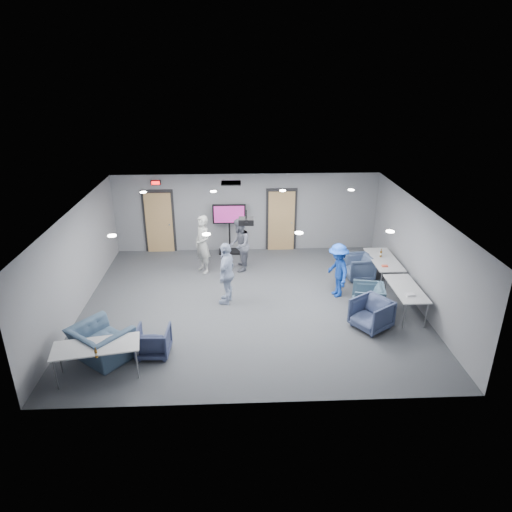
{
  "coord_description": "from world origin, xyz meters",
  "views": [
    {
      "loc": [
        -0.34,
        -11.03,
        6.03
      ],
      "look_at": [
        0.17,
        0.49,
        1.2
      ],
      "focal_mm": 32.0,
      "sensor_mm": 36.0,
      "label": 1
    }
  ],
  "objects_px": {
    "person_d": "(338,270)",
    "table_right_b": "(406,290)",
    "chair_right_b": "(368,298)",
    "chair_front_a": "(153,341)",
    "chair_front_b": "(101,343)",
    "table_front_left": "(96,348)",
    "chair_right_c": "(371,314)",
    "bottle_right": "(381,254)",
    "person_a": "(203,244)",
    "tv_stand": "(229,226)",
    "person_c": "(227,273)",
    "bottle_front": "(96,354)",
    "table_right_a": "(384,260)",
    "projector": "(246,221)",
    "person_b": "(239,245)",
    "chair_right_a": "(359,267)"
  },
  "relations": [
    {
      "from": "bottle_right",
      "to": "person_a",
      "type": "bearing_deg",
      "value": 171.55
    },
    {
      "from": "chair_front_a",
      "to": "chair_front_b",
      "type": "bearing_deg",
      "value": 7.81
    },
    {
      "from": "person_a",
      "to": "chair_front_a",
      "type": "distance_m",
      "value": 4.58
    },
    {
      "from": "chair_front_a",
      "to": "table_right_b",
      "type": "height_order",
      "value": "table_right_b"
    },
    {
      "from": "chair_front_a",
      "to": "person_a",
      "type": "bearing_deg",
      "value": -98.43
    },
    {
      "from": "chair_right_b",
      "to": "chair_right_c",
      "type": "height_order",
      "value": "chair_right_c"
    },
    {
      "from": "table_right_a",
      "to": "tv_stand",
      "type": "distance_m",
      "value": 5.26
    },
    {
      "from": "chair_right_c",
      "to": "person_d",
      "type": "bearing_deg",
      "value": 161.67
    },
    {
      "from": "chair_front_b",
      "to": "projector",
      "type": "xyz_separation_m",
      "value": [
        3.26,
        2.3,
        2.01
      ]
    },
    {
      "from": "person_d",
      "to": "chair_front_b",
      "type": "distance_m",
      "value": 6.44
    },
    {
      "from": "tv_stand",
      "to": "projector",
      "type": "relative_size",
      "value": 4.36
    },
    {
      "from": "person_a",
      "to": "person_c",
      "type": "relative_size",
      "value": 1.05
    },
    {
      "from": "tv_stand",
      "to": "projector",
      "type": "height_order",
      "value": "projector"
    },
    {
      "from": "person_b",
      "to": "bottle_front",
      "type": "xyz_separation_m",
      "value": [
        -2.87,
        -5.65,
        -0.04
      ]
    },
    {
      "from": "chair_right_b",
      "to": "chair_front_a",
      "type": "relative_size",
      "value": 1.09
    },
    {
      "from": "person_d",
      "to": "table_right_b",
      "type": "relative_size",
      "value": 0.91
    },
    {
      "from": "chair_right_b",
      "to": "chair_front_b",
      "type": "bearing_deg",
      "value": -62.65
    },
    {
      "from": "person_b",
      "to": "table_right_b",
      "type": "relative_size",
      "value": 1.01
    },
    {
      "from": "table_right_a",
      "to": "tv_stand",
      "type": "height_order",
      "value": "tv_stand"
    },
    {
      "from": "chair_right_a",
      "to": "bottle_front",
      "type": "xyz_separation_m",
      "value": [
        -6.49,
        -4.88,
        0.44
      ]
    },
    {
      "from": "person_a",
      "to": "table_right_a",
      "type": "height_order",
      "value": "person_a"
    },
    {
      "from": "person_a",
      "to": "tv_stand",
      "type": "bearing_deg",
      "value": 117.67
    },
    {
      "from": "person_a",
      "to": "bottle_front",
      "type": "height_order",
      "value": "person_a"
    },
    {
      "from": "table_right_b",
      "to": "bottle_front",
      "type": "relative_size",
      "value": 7.26
    },
    {
      "from": "table_right_a",
      "to": "bottle_right",
      "type": "xyz_separation_m",
      "value": [
        -0.05,
        0.17,
        0.14
      ]
    },
    {
      "from": "person_b",
      "to": "table_right_a",
      "type": "bearing_deg",
      "value": 82.16
    },
    {
      "from": "chair_right_b",
      "to": "bottle_front",
      "type": "height_order",
      "value": "bottle_front"
    },
    {
      "from": "person_b",
      "to": "chair_right_b",
      "type": "bearing_deg",
      "value": 56.17
    },
    {
      "from": "chair_right_b",
      "to": "tv_stand",
      "type": "bearing_deg",
      "value": -128.06
    },
    {
      "from": "chair_front_a",
      "to": "chair_right_b",
      "type": "bearing_deg",
      "value": -159.49
    },
    {
      "from": "bottle_front",
      "to": "chair_right_b",
      "type": "bearing_deg",
      "value": 24.89
    },
    {
      "from": "person_c",
      "to": "table_right_b",
      "type": "height_order",
      "value": "person_c"
    },
    {
      "from": "chair_right_b",
      "to": "chair_front_a",
      "type": "xyz_separation_m",
      "value": [
        -5.33,
        -1.76,
        -0.03
      ]
    },
    {
      "from": "person_a",
      "to": "person_c",
      "type": "distance_m",
      "value": 2.2
    },
    {
      "from": "table_right_b",
      "to": "bottle_right",
      "type": "distance_m",
      "value": 2.08
    },
    {
      "from": "person_d",
      "to": "table_right_b",
      "type": "distance_m",
      "value": 1.89
    },
    {
      "from": "person_c",
      "to": "projector",
      "type": "relative_size",
      "value": 4.4
    },
    {
      "from": "chair_right_b",
      "to": "table_right_b",
      "type": "height_order",
      "value": "chair_right_b"
    },
    {
      "from": "person_d",
      "to": "tv_stand",
      "type": "distance_m",
      "value": 4.54
    },
    {
      "from": "chair_right_a",
      "to": "bottle_right",
      "type": "bearing_deg",
      "value": 76.76
    },
    {
      "from": "chair_front_a",
      "to": "table_front_left",
      "type": "xyz_separation_m",
      "value": [
        -1.02,
        -0.72,
        0.35
      ]
    },
    {
      "from": "chair_right_b",
      "to": "table_right_b",
      "type": "bearing_deg",
      "value": 91.19
    },
    {
      "from": "table_right_a",
      "to": "projector",
      "type": "xyz_separation_m",
      "value": [
        -4.1,
        -1.3,
        1.72
      ]
    },
    {
      "from": "chair_right_c",
      "to": "person_b",
      "type": "bearing_deg",
      "value": -172.49
    },
    {
      "from": "table_right_b",
      "to": "chair_right_c",
      "type": "bearing_deg",
      "value": 122.78
    },
    {
      "from": "person_c",
      "to": "table_right_a",
      "type": "bearing_deg",
      "value": 118.95
    },
    {
      "from": "person_b",
      "to": "chair_right_b",
      "type": "distance_m",
      "value": 4.37
    },
    {
      "from": "projector",
      "to": "person_d",
      "type": "bearing_deg",
      "value": 12.18
    },
    {
      "from": "person_d",
      "to": "tv_stand",
      "type": "xyz_separation_m",
      "value": [
        -3.03,
        3.37,
        0.2
      ]
    },
    {
      "from": "person_d",
      "to": "chair_front_a",
      "type": "distance_m",
      "value": 5.41
    }
  ]
}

